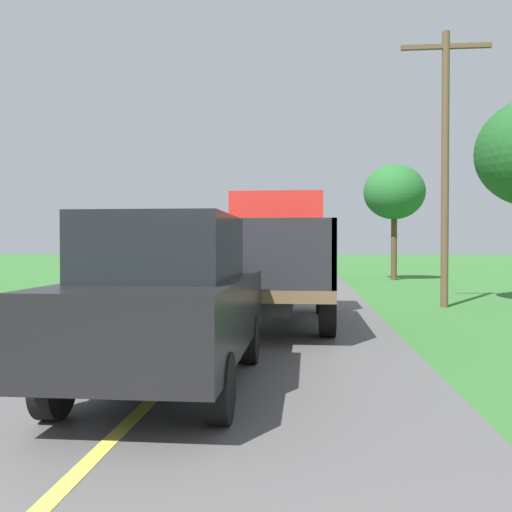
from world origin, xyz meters
The scene contains 5 objects.
banana_truck_near centered at (0.88, 11.85, 1.47)m, with size 2.38×5.82×2.80m.
banana_truck_far centered at (0.50, 27.31, 1.48)m, with size 2.38×5.81×2.80m.
utility_pole_roadside centered at (5.24, 14.97, 4.02)m, with size 2.34×0.20×7.36m.
roadside_tree_near_left centered at (5.70, 26.72, 4.18)m, with size 2.90×2.90×5.52m.
following_car centered at (0.05, 5.77, 1.07)m, with size 1.74×4.10×1.92m.
Camera 1 is at (1.59, -0.28, 1.67)m, focal length 38.89 mm.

